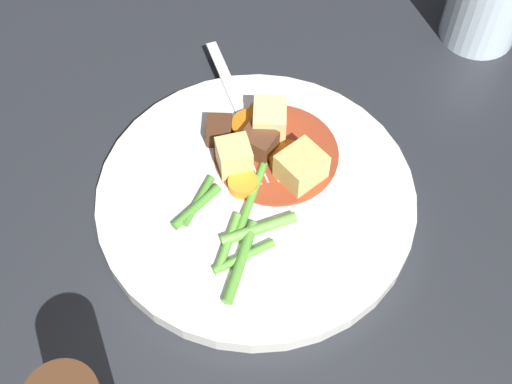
{
  "coord_description": "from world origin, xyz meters",
  "views": [
    {
      "loc": [
        -0.29,
        -0.13,
        0.49
      ],
      "look_at": [
        0.0,
        0.0,
        0.02
      ],
      "focal_mm": 47.22,
      "sensor_mm": 36.0,
      "label": 1
    }
  ],
  "objects_px": {
    "carrot_slice_0": "(251,128)",
    "meat_chunk_0": "(258,143)",
    "potato_chunk_1": "(301,168)",
    "carrot_slice_1": "(287,157)",
    "fork": "(241,113)",
    "carrot_slice_2": "(267,115)",
    "potato_chunk_2": "(270,121)",
    "dinner_plate": "(256,197)",
    "carrot_slice_3": "(242,186)",
    "potato_chunk_0": "(234,157)",
    "meat_chunk_1": "(219,130)"
  },
  "relations": [
    {
      "from": "carrot_slice_2",
      "to": "potato_chunk_0",
      "type": "relative_size",
      "value": 1.07
    },
    {
      "from": "dinner_plate",
      "to": "carrot_slice_3",
      "type": "xyz_separation_m",
      "value": [
        -0.0,
        0.01,
        0.01
      ]
    },
    {
      "from": "potato_chunk_0",
      "to": "meat_chunk_0",
      "type": "height_order",
      "value": "potato_chunk_0"
    },
    {
      "from": "carrot_slice_0",
      "to": "potato_chunk_0",
      "type": "bearing_deg",
      "value": -175.76
    },
    {
      "from": "carrot_slice_2",
      "to": "carrot_slice_3",
      "type": "height_order",
      "value": "same"
    },
    {
      "from": "carrot_slice_0",
      "to": "meat_chunk_1",
      "type": "relative_size",
      "value": 1.43
    },
    {
      "from": "dinner_plate",
      "to": "carrot_slice_0",
      "type": "bearing_deg",
      "value": 27.72
    },
    {
      "from": "carrot_slice_0",
      "to": "carrot_slice_1",
      "type": "distance_m",
      "value": 0.04
    },
    {
      "from": "meat_chunk_1",
      "to": "fork",
      "type": "bearing_deg",
      "value": -11.23
    },
    {
      "from": "carrot_slice_1",
      "to": "potato_chunk_0",
      "type": "bearing_deg",
      "value": 124.8
    },
    {
      "from": "carrot_slice_1",
      "to": "potato_chunk_2",
      "type": "xyz_separation_m",
      "value": [
        0.02,
        0.03,
        0.01
      ]
    },
    {
      "from": "potato_chunk_0",
      "to": "potato_chunk_1",
      "type": "xyz_separation_m",
      "value": [
        0.01,
        -0.06,
        -0.0
      ]
    },
    {
      "from": "meat_chunk_0",
      "to": "fork",
      "type": "distance_m",
      "value": 0.05
    },
    {
      "from": "meat_chunk_1",
      "to": "carrot_slice_3",
      "type": "bearing_deg",
      "value": -135.75
    },
    {
      "from": "carrot_slice_0",
      "to": "potato_chunk_1",
      "type": "bearing_deg",
      "value": -116.11
    },
    {
      "from": "carrot_slice_1",
      "to": "fork",
      "type": "height_order",
      "value": "carrot_slice_1"
    },
    {
      "from": "carrot_slice_1",
      "to": "potato_chunk_2",
      "type": "distance_m",
      "value": 0.04
    },
    {
      "from": "fork",
      "to": "carrot_slice_3",
      "type": "bearing_deg",
      "value": -154.9
    },
    {
      "from": "potato_chunk_1",
      "to": "meat_chunk_0",
      "type": "xyz_separation_m",
      "value": [
        0.01,
        0.04,
        -0.0
      ]
    },
    {
      "from": "potato_chunk_1",
      "to": "carrot_slice_1",
      "type": "bearing_deg",
      "value": 54.32
    },
    {
      "from": "carrot_slice_1",
      "to": "meat_chunk_1",
      "type": "distance_m",
      "value": 0.06
    },
    {
      "from": "dinner_plate",
      "to": "potato_chunk_0",
      "type": "relative_size",
      "value": 8.78
    },
    {
      "from": "meat_chunk_1",
      "to": "potato_chunk_0",
      "type": "bearing_deg",
      "value": -133.67
    },
    {
      "from": "dinner_plate",
      "to": "meat_chunk_0",
      "type": "distance_m",
      "value": 0.05
    },
    {
      "from": "potato_chunk_1",
      "to": "fork",
      "type": "xyz_separation_m",
      "value": [
        0.04,
        0.08,
        -0.01
      ]
    },
    {
      "from": "dinner_plate",
      "to": "carrot_slice_2",
      "type": "height_order",
      "value": "carrot_slice_2"
    },
    {
      "from": "dinner_plate",
      "to": "carrot_slice_1",
      "type": "distance_m",
      "value": 0.04
    },
    {
      "from": "meat_chunk_0",
      "to": "fork",
      "type": "relative_size",
      "value": 0.21
    },
    {
      "from": "potato_chunk_1",
      "to": "potato_chunk_2",
      "type": "bearing_deg",
      "value": 51.15
    },
    {
      "from": "carrot_slice_0",
      "to": "carrot_slice_3",
      "type": "height_order",
      "value": "carrot_slice_0"
    },
    {
      "from": "carrot_slice_0",
      "to": "carrot_slice_3",
      "type": "xyz_separation_m",
      "value": [
        -0.06,
        -0.02,
        -0.0
      ]
    },
    {
      "from": "potato_chunk_0",
      "to": "meat_chunk_1",
      "type": "relative_size",
      "value": 1.26
    },
    {
      "from": "dinner_plate",
      "to": "carrot_slice_3",
      "type": "distance_m",
      "value": 0.02
    },
    {
      "from": "potato_chunk_0",
      "to": "dinner_plate",
      "type": "bearing_deg",
      "value": -119.82
    },
    {
      "from": "carrot_slice_1",
      "to": "carrot_slice_2",
      "type": "height_order",
      "value": "carrot_slice_2"
    },
    {
      "from": "carrot_slice_0",
      "to": "meat_chunk_0",
      "type": "height_order",
      "value": "meat_chunk_0"
    },
    {
      "from": "dinner_plate",
      "to": "potato_chunk_1",
      "type": "bearing_deg",
      "value": -44.91
    },
    {
      "from": "carrot_slice_3",
      "to": "potato_chunk_2",
      "type": "distance_m",
      "value": 0.07
    },
    {
      "from": "carrot_slice_3",
      "to": "meat_chunk_0",
      "type": "relative_size",
      "value": 0.89
    },
    {
      "from": "dinner_plate",
      "to": "carrot_slice_3",
      "type": "height_order",
      "value": "carrot_slice_3"
    },
    {
      "from": "carrot_slice_0",
      "to": "carrot_slice_1",
      "type": "xyz_separation_m",
      "value": [
        -0.02,
        -0.04,
        -0.0
      ]
    },
    {
      "from": "potato_chunk_1",
      "to": "fork",
      "type": "bearing_deg",
      "value": 59.77
    },
    {
      "from": "meat_chunk_0",
      "to": "dinner_plate",
      "type": "bearing_deg",
      "value": -158.96
    },
    {
      "from": "carrot_slice_1",
      "to": "meat_chunk_1",
      "type": "xyz_separation_m",
      "value": [
        -0.0,
        0.06,
        0.01
      ]
    },
    {
      "from": "potato_chunk_0",
      "to": "potato_chunk_1",
      "type": "height_order",
      "value": "same"
    },
    {
      "from": "potato_chunk_1",
      "to": "fork",
      "type": "distance_m",
      "value": 0.09
    },
    {
      "from": "meat_chunk_0",
      "to": "fork",
      "type": "height_order",
      "value": "meat_chunk_0"
    },
    {
      "from": "carrot_slice_0",
      "to": "potato_chunk_2",
      "type": "bearing_deg",
      "value": -66.66
    },
    {
      "from": "carrot_slice_2",
      "to": "potato_chunk_2",
      "type": "xyz_separation_m",
      "value": [
        -0.01,
        -0.01,
        0.01
      ]
    },
    {
      "from": "carrot_slice_3",
      "to": "potato_chunk_0",
      "type": "bearing_deg",
      "value": 40.98
    }
  ]
}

